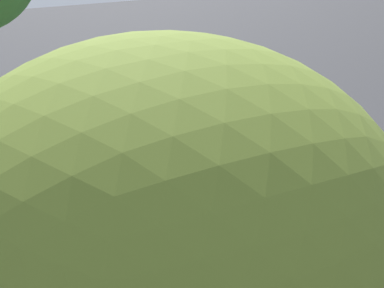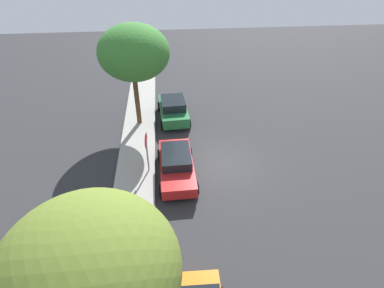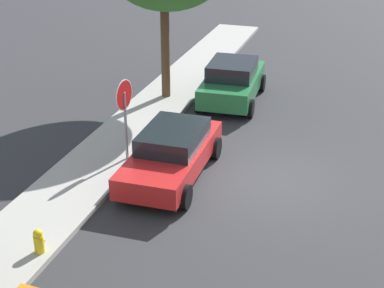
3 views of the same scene
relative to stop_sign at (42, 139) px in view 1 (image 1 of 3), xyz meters
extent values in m
plane|color=#2D2D30|center=(0.24, -3.92, -1.75)|extent=(60.00, 60.00, 0.00)
cube|color=#9E9B93|center=(0.24, 0.73, -1.68)|extent=(32.00, 2.10, 0.14)
cylinder|color=gray|center=(0.00, 0.00, -0.67)|extent=(0.08, 0.08, 2.16)
cylinder|color=white|center=(0.00, 0.00, 0.33)|extent=(0.87, 0.10, 0.87)
cylinder|color=red|center=(0.00, 0.00, 0.33)|extent=(0.82, 0.10, 0.82)
cube|color=red|center=(-0.40, -1.49, -1.16)|extent=(4.34, 1.79, 0.58)
cube|color=black|center=(-0.20, -1.49, -0.63)|extent=(2.18, 1.55, 0.49)
cylinder|color=black|center=(1.05, -0.60, -1.43)|extent=(0.64, 0.23, 0.64)
cylinder|color=black|center=(1.08, -2.33, -1.43)|extent=(0.64, 0.23, 0.64)
cylinder|color=black|center=(-1.88, -0.65, -1.43)|extent=(0.64, 0.23, 0.64)
cylinder|color=black|center=(-1.85, -2.38, -1.43)|extent=(0.64, 0.23, 0.64)
cube|color=#236B38|center=(5.73, -1.62, -1.10)|extent=(4.09, 2.01, 0.68)
cube|color=black|center=(5.62, -1.63, -0.49)|extent=(2.06, 1.67, 0.54)
cylinder|color=black|center=(7.03, -0.65, -1.43)|extent=(0.65, 0.26, 0.64)
cylinder|color=black|center=(7.13, -2.42, -1.43)|extent=(0.65, 0.26, 0.64)
cylinder|color=black|center=(4.32, -0.82, -1.43)|extent=(0.65, 0.26, 0.64)
cylinder|color=black|center=(4.43, -2.58, -1.43)|extent=(0.65, 0.26, 0.64)
ellipsoid|color=olive|center=(-8.27, 0.99, 2.14)|extent=(4.54, 4.54, 3.53)
camera|label=1|loc=(-12.57, 3.11, 4.87)|focal=55.00mm
camera|label=2|loc=(-12.71, -1.07, 8.83)|focal=28.00mm
camera|label=3|loc=(-13.79, -6.45, 5.97)|focal=55.00mm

